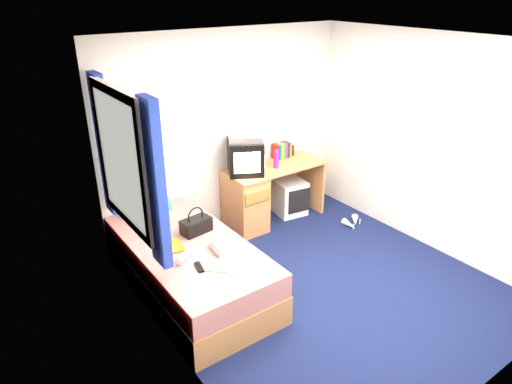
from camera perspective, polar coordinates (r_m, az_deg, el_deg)
ground at (r=4.84m, az=7.79°, el=-11.41°), size 3.40×3.40×0.00m
room_shell at (r=4.16m, az=8.92°, el=4.97°), size 3.40×3.40×3.40m
bed at (r=4.63m, az=-8.26°, el=-9.25°), size 1.01×2.00×0.54m
pillow at (r=5.20m, az=-13.53°, el=-1.59°), size 0.54×0.39×0.11m
desk at (r=5.72m, az=-0.01°, el=-0.45°), size 1.30×0.55×0.75m
storage_cube at (r=6.10m, az=4.23°, el=-0.63°), size 0.42×0.42×0.47m
crt_tv at (r=5.43m, az=-1.33°, el=4.37°), size 0.53×0.52×0.40m
vcr at (r=5.35m, az=-1.36°, el=6.79°), size 0.48×0.44×0.07m
book_row at (r=5.97m, az=3.22°, el=5.22°), size 0.24×0.13×0.20m
picture_frame at (r=6.10m, az=4.36°, el=5.33°), size 0.02×0.12×0.14m
pink_water_bottle at (r=5.63m, az=2.54°, el=4.04°), size 0.07×0.07×0.20m
aerosol_can at (r=5.61m, az=0.93°, el=3.90°), size 0.06×0.06×0.19m
handbag at (r=4.63m, az=-7.50°, el=-4.11°), size 0.32×0.21×0.28m
towel at (r=4.33m, az=-3.55°, el=-6.63°), size 0.29×0.25×0.09m
magazine at (r=4.46m, az=-10.63°, el=-6.64°), size 0.26×0.32×0.01m
water_bottle at (r=4.23m, az=-8.94°, el=-7.98°), size 0.21×0.16×0.07m
colour_swatch_fan at (r=4.07m, az=-5.07°, el=-9.67°), size 0.20×0.19×0.01m
remote_control at (r=4.11m, az=-7.12°, el=-9.30°), size 0.08×0.17×0.02m
window_assembly at (r=4.13m, az=-16.04°, el=3.61°), size 0.11×1.42×1.40m
white_heels at (r=5.98m, az=11.96°, el=-3.77°), size 0.30×0.26×0.09m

